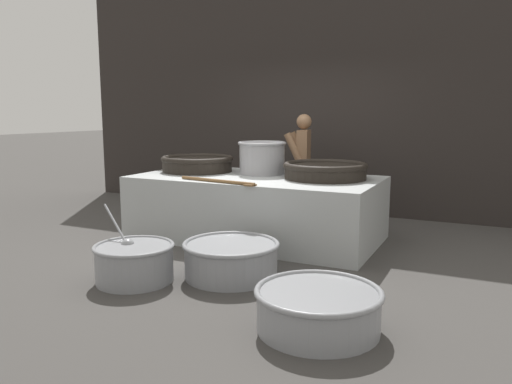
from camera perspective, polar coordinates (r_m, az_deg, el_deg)
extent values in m
plane|color=#474442|center=(6.60, 0.00, -5.24)|extent=(60.00, 60.00, 0.00)
cube|color=#2D2826|center=(8.44, 6.62, 12.00)|extent=(8.93, 0.24, 4.14)
cube|color=#B2B7B7|center=(6.52, 0.00, -1.77)|extent=(3.13, 1.60, 0.81)
cylinder|color=black|center=(7.04, -6.72, 3.07)|extent=(0.97, 0.97, 0.18)
torus|color=black|center=(7.03, -6.73, 3.79)|extent=(1.01, 1.01, 0.08)
cylinder|color=black|center=(6.29, 7.91, 2.26)|extent=(1.01, 1.01, 0.16)
torus|color=black|center=(6.28, 7.93, 3.00)|extent=(1.05, 1.05, 0.08)
cylinder|color=#9E9EA3|center=(6.69, 0.69, 3.83)|extent=(0.60, 0.60, 0.41)
torus|color=#9E9EA3|center=(6.68, 0.69, 5.59)|extent=(0.65, 0.65, 0.04)
cylinder|color=brown|center=(5.92, -4.51, 1.29)|extent=(1.08, 0.21, 0.04)
cube|color=brown|center=(5.63, -0.69, 0.81)|extent=(0.13, 0.12, 0.02)
cylinder|color=#8C6647|center=(7.47, 5.30, -0.49)|extent=(0.12, 0.12, 0.79)
cylinder|color=#8C6647|center=(7.64, 5.48, -0.29)|extent=(0.12, 0.12, 0.79)
cube|color=#334C72|center=(7.53, 5.41, 0.79)|extent=(0.24, 0.28, 0.52)
cube|color=#8C6647|center=(7.47, 5.47, 4.82)|extent=(0.26, 0.50, 0.58)
cylinder|color=#8C6647|center=(7.25, 4.44, 4.68)|extent=(0.33, 0.16, 0.54)
cylinder|color=#8C6647|center=(7.72, 4.98, 4.95)|extent=(0.33, 0.16, 0.54)
sphere|color=#8C6647|center=(7.45, 5.52, 8.00)|extent=(0.22, 0.22, 0.22)
cylinder|color=gray|center=(5.05, -13.72, -7.97)|extent=(0.75, 0.75, 0.35)
torus|color=gray|center=(5.00, -13.79, -6.04)|extent=(0.78, 0.78, 0.04)
cylinder|color=#6B9347|center=(5.03, -13.75, -7.11)|extent=(0.66, 0.66, 0.09)
sphere|color=gray|center=(5.12, -14.46, -5.94)|extent=(0.13, 0.13, 0.13)
cylinder|color=gray|center=(5.29, -15.72, -3.59)|extent=(0.47, 0.22, 0.36)
cylinder|color=gray|center=(5.05, -2.86, -7.81)|extent=(0.93, 0.93, 0.34)
torus|color=gray|center=(5.00, -2.88, -5.98)|extent=(0.97, 0.97, 0.05)
cylinder|color=tan|center=(5.03, -2.87, -6.99)|extent=(0.82, 0.82, 0.08)
cylinder|color=gray|center=(3.90, 7.12, -13.34)|extent=(0.93, 0.93, 0.30)
torus|color=gray|center=(3.85, 7.16, -11.25)|extent=(0.98, 0.98, 0.05)
cylinder|color=orange|center=(3.88, 7.14, -12.41)|extent=(0.82, 0.82, 0.08)
cylinder|color=orange|center=(3.91, 7.37, -11.32)|extent=(0.06, 0.06, 0.04)
cylinder|color=orange|center=(3.56, 7.98, -13.49)|extent=(0.06, 0.06, 0.03)
cylinder|color=orange|center=(3.97, 8.84, -11.08)|extent=(0.05, 0.05, 0.03)
cylinder|color=orange|center=(3.85, 5.67, -11.65)|extent=(0.04, 0.05, 0.04)
cylinder|color=orange|center=(4.04, 8.82, -10.76)|extent=(0.05, 0.05, 0.03)
cylinder|color=orange|center=(3.82, 3.19, -11.73)|extent=(0.06, 0.07, 0.04)
cylinder|color=orange|center=(3.85, 6.36, -11.68)|extent=(0.07, 0.06, 0.03)
cylinder|color=orange|center=(3.84, 5.03, -11.74)|extent=(0.03, 0.05, 0.03)
cylinder|color=orange|center=(4.15, 6.26, -10.04)|extent=(0.06, 0.06, 0.04)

